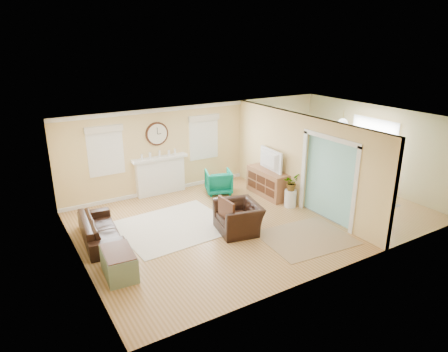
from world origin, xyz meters
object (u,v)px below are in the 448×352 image
(green_chair, at_px, (219,182))
(dining_table, at_px, (332,187))
(credenza, at_px, (267,183))
(sofa, at_px, (100,229))
(eames_chair, at_px, (238,218))

(green_chair, height_order, dining_table, green_chair)
(green_chair, bearing_deg, dining_table, 162.72)
(green_chair, relative_size, credenza, 0.52)
(green_chair, xyz_separation_m, dining_table, (2.71, -2.06, -0.03))
(credenza, bearing_deg, sofa, -177.11)
(sofa, relative_size, eames_chair, 1.78)
(eames_chair, bearing_deg, green_chair, 171.63)
(sofa, distance_m, eames_chair, 3.29)
(green_chair, relative_size, dining_table, 0.42)
(credenza, distance_m, dining_table, 1.92)
(dining_table, bearing_deg, sofa, 77.40)
(green_chair, bearing_deg, eames_chair, 90.22)
(credenza, bearing_deg, eames_chair, -143.14)
(eames_chair, height_order, green_chair, eames_chair)
(sofa, xyz_separation_m, green_chair, (3.93, 1.21, 0.06))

